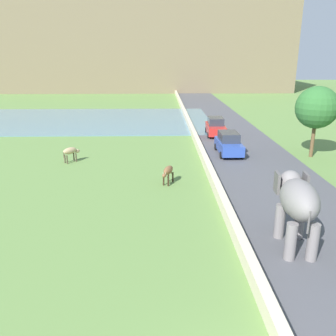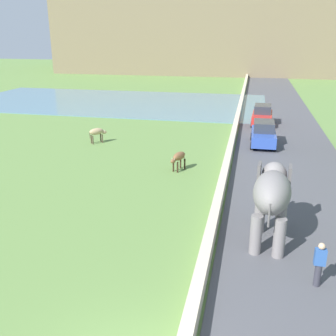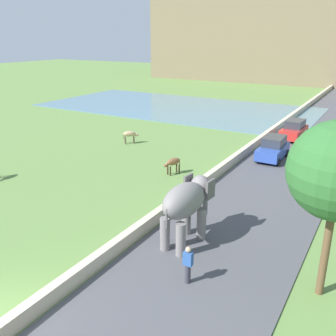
# 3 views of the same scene
# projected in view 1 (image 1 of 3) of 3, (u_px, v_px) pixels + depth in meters

# --- Properties ---
(road_surface) EXTENTS (7.00, 120.00, 0.06)m
(road_surface) POSITION_uv_depth(u_px,v_px,m) (254.00, 161.00, 26.66)
(road_surface) COLOR #4C4C51
(road_surface) RESTS_ON ground
(barrier_wall) EXTENTS (0.40, 110.00, 0.65)m
(barrier_wall) POSITION_uv_depth(u_px,v_px,m) (208.00, 166.00, 24.58)
(barrier_wall) COLOR beige
(barrier_wall) RESTS_ON ground
(lake) EXTENTS (36.00, 18.00, 0.08)m
(lake) POSITION_uv_depth(u_px,v_px,m) (63.00, 120.00, 43.33)
(lake) COLOR slate
(lake) RESTS_ON ground
(hill_distant) EXTENTS (64.00, 28.00, 21.89)m
(hill_distant) POSITION_uv_depth(u_px,v_px,m) (143.00, 40.00, 82.73)
(hill_distant) COLOR #75664C
(hill_distant) RESTS_ON ground
(elephant) EXTENTS (1.62, 3.52, 2.99)m
(elephant) POSITION_uv_depth(u_px,v_px,m) (297.00, 202.00, 14.28)
(elephant) COLOR slate
(elephant) RESTS_ON ground
(car_blue) EXTENTS (1.82, 4.02, 1.80)m
(car_blue) POSITION_uv_depth(u_px,v_px,m) (229.00, 144.00, 28.33)
(car_blue) COLOR #2D4CA8
(car_blue) RESTS_ON ground
(car_red) EXTENTS (1.93, 4.07, 1.80)m
(car_red) POSITION_uv_depth(u_px,v_px,m) (216.00, 127.00, 34.96)
(car_red) COLOR red
(car_red) RESTS_ON ground
(cow_tan) EXTENTS (1.21, 1.22, 1.15)m
(cow_tan) POSITION_uv_depth(u_px,v_px,m) (71.00, 151.00, 26.26)
(cow_tan) COLOR tan
(cow_tan) RESTS_ON ground
(cow_brown) EXTENTS (0.86, 1.40, 1.15)m
(cow_brown) POSITION_uv_depth(u_px,v_px,m) (168.00, 171.00, 21.81)
(cow_brown) COLOR brown
(cow_brown) RESTS_ON ground
(tree_far) EXTENTS (3.22, 3.22, 5.51)m
(tree_far) POSITION_uv_depth(u_px,v_px,m) (317.00, 108.00, 26.77)
(tree_far) COLOR brown
(tree_far) RESTS_ON ground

